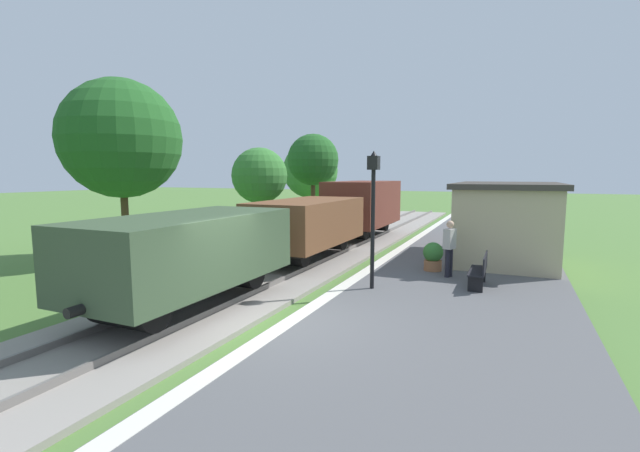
{
  "coord_description": "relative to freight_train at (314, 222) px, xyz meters",
  "views": [
    {
      "loc": [
        4.55,
        -7.7,
        3.33
      ],
      "look_at": [
        -0.98,
        4.75,
        1.7
      ],
      "focal_mm": 24.28,
      "sensor_mm": 36.0,
      "label": 1
    }
  ],
  "objects": [
    {
      "name": "ground_plane",
      "position": [
        2.4,
        -7.4,
        -1.51
      ],
      "size": [
        160.0,
        160.0,
        0.0
      ],
      "primitive_type": "plane",
      "color": "#517A38"
    },
    {
      "name": "tree_trackside_far",
      "position": [
        -4.93,
        4.01,
        1.75
      ],
      "size": [
        2.85,
        2.85,
        4.7
      ],
      "color": "#4C3823",
      "rests_on": "ground"
    },
    {
      "name": "bench_down_platform",
      "position": [
        6.25,
        7.26,
        -0.78
      ],
      "size": [
        0.42,
        1.5,
        0.91
      ],
      "color": "black",
      "rests_on": "platform_slab"
    },
    {
      "name": "potted_planter",
      "position": [
        4.72,
        -1.12,
        -0.78
      ],
      "size": [
        0.64,
        0.64,
        0.92
      ],
      "color": "#9E6642",
      "rests_on": "platform_slab"
    },
    {
      "name": "platform_slab",
      "position": [
        5.6,
        -7.4,
        -1.38
      ],
      "size": [
        6.0,
        60.0,
        0.25
      ],
      "primitive_type": "cube",
      "color": "#565659",
      "rests_on": "ground"
    },
    {
      "name": "track_ballast",
      "position": [
        -0.0,
        -7.4,
        -1.45
      ],
      "size": [
        3.8,
        60.0,
        0.12
      ],
      "primitive_type": "cube",
      "color": "gray",
      "rests_on": "ground"
    },
    {
      "name": "station_hut",
      "position": [
        6.8,
        1.93,
        0.15
      ],
      "size": [
        3.5,
        5.8,
        2.78
      ],
      "color": "tan",
      "rests_on": "platform_slab"
    },
    {
      "name": "person_waiting",
      "position": [
        5.3,
        -1.81,
        -0.32
      ],
      "size": [
        0.36,
        0.44,
        1.71
      ],
      "rotation": [
        0.0,
        0.0,
        2.76
      ],
      "color": "black",
      "rests_on": "platform_slab"
    },
    {
      "name": "tree_trackside_mid",
      "position": [
        -6.94,
        -2.74,
        3.18
      ],
      "size": [
        4.56,
        4.56,
        6.97
      ],
      "color": "#4C3823",
      "rests_on": "ground"
    },
    {
      "name": "rail_near",
      "position": [
        0.72,
        -7.4,
        -1.32
      ],
      "size": [
        0.07,
        60.0,
        0.14
      ],
      "primitive_type": "cube",
      "color": "slate",
      "rests_on": "track_ballast"
    },
    {
      "name": "lamp_post_near",
      "position": [
        3.58,
        -4.04,
        1.3
      ],
      "size": [
        0.28,
        0.28,
        3.7
      ],
      "color": "black",
      "rests_on": "platform_slab"
    },
    {
      "name": "bench_near_hut",
      "position": [
        6.25,
        -2.69,
        -0.78
      ],
      "size": [
        0.42,
        1.5,
        0.91
      ],
      "color": "black",
      "rests_on": "platform_slab"
    },
    {
      "name": "platform_edge_stripe",
      "position": [
        2.8,
        -7.4,
        -1.25
      ],
      "size": [
        0.36,
        60.0,
        0.01
      ],
      "primitive_type": "cube",
      "color": "silver",
      "rests_on": "platform_slab"
    },
    {
      "name": "tree_field_left",
      "position": [
        -4.39,
        9.38,
        2.71
      ],
      "size": [
        3.17,
        3.17,
        5.82
      ],
      "color": "#4C3823",
      "rests_on": "ground"
    },
    {
      "name": "freight_train",
      "position": [
        0.0,
        0.0,
        0.0
      ],
      "size": [
        2.5,
        19.4,
        2.72
      ],
      "color": "#384C33",
      "rests_on": "rail_near"
    },
    {
      "name": "rail_far",
      "position": [
        -0.72,
        -7.4,
        -1.32
      ],
      "size": [
        0.07,
        60.0,
        0.14
      ],
      "primitive_type": "cube",
      "color": "slate",
      "rests_on": "track_ballast"
    },
    {
      "name": "tree_field_distant",
      "position": [
        -7.68,
        15.99,
        2.13
      ],
      "size": [
        4.35,
        4.35,
        5.82
      ],
      "color": "#4C3823",
      "rests_on": "ground"
    }
  ]
}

